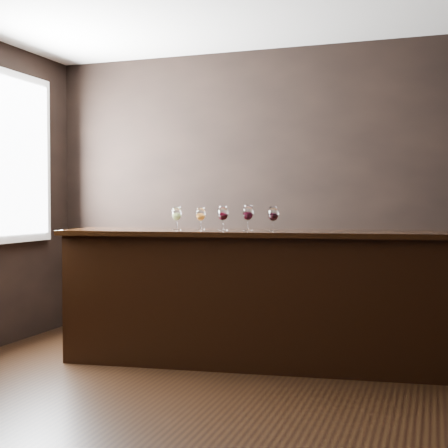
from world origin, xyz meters
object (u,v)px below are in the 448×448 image
(glass_red_c, at_px, (273,214))
(glass_amber, at_px, (201,215))
(glass_red_a, at_px, (223,214))
(glass_white, at_px, (177,214))
(bar_counter, at_px, (250,299))
(back_bar_shelf, at_px, (286,296))
(glass_red_b, at_px, (248,213))

(glass_red_c, bearing_deg, glass_amber, 174.74)
(glass_red_a, bearing_deg, glass_white, -179.83)
(glass_amber, xyz_separation_m, glass_red_c, (0.65, -0.06, 0.01))
(bar_counter, xyz_separation_m, back_bar_shelf, (0.13, 0.72, -0.07))
(glass_amber, bearing_deg, glass_white, -159.71)
(glass_white, xyz_separation_m, glass_red_a, (0.42, 0.00, 0.01))
(glass_white, distance_m, glass_amber, 0.20)
(back_bar_shelf, distance_m, glass_red_a, 1.14)
(back_bar_shelf, xyz_separation_m, glass_red_c, (0.07, -0.75, 0.77))
(back_bar_shelf, distance_m, glass_amber, 1.18)
(glass_amber, height_order, glass_red_a, glass_red_a)
(glass_white, bearing_deg, glass_amber, 20.29)
(glass_red_c, bearing_deg, bar_counter, 171.92)
(glass_red_b, height_order, glass_red_c, glass_red_b)
(bar_counter, bearing_deg, glass_red_a, -177.16)
(bar_counter, height_order, glass_red_a, glass_red_a)
(back_bar_shelf, bearing_deg, glass_red_a, -114.91)
(bar_counter, xyz_separation_m, glass_red_b, (-0.02, -0.01, 0.71))
(glass_white, bearing_deg, glass_red_a, 0.17)
(bar_counter, distance_m, glass_white, 0.95)
(back_bar_shelf, bearing_deg, glass_white, -135.27)
(glass_white, relative_size, glass_amber, 1.03)
(glass_red_a, bearing_deg, glass_red_b, 7.28)
(bar_counter, height_order, glass_red_c, glass_red_c)
(glass_white, height_order, glass_red_b, glass_red_b)
(bar_counter, relative_size, glass_red_b, 14.53)
(back_bar_shelf, xyz_separation_m, glass_red_a, (-0.35, -0.76, 0.78))
(back_bar_shelf, xyz_separation_m, glass_white, (-0.77, -0.76, 0.77))
(glass_red_a, distance_m, glass_red_c, 0.42)
(bar_counter, height_order, glass_red_b, glass_red_b)
(back_bar_shelf, height_order, glass_red_a, glass_red_a)
(glass_white, relative_size, glass_red_c, 0.97)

